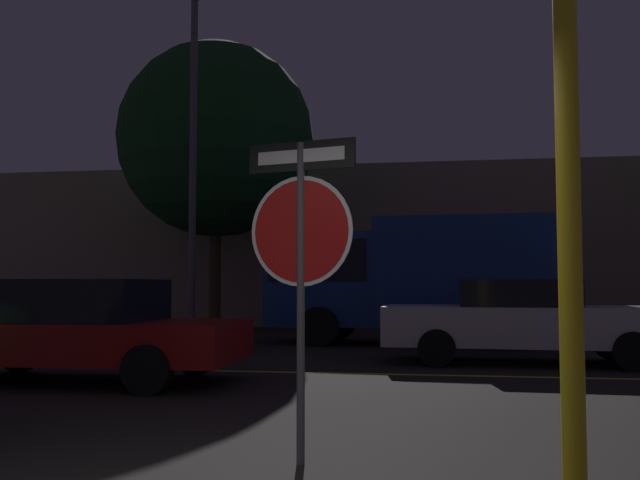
% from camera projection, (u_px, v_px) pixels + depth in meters
% --- Properties ---
extents(road_center_stripe, '(38.20, 0.12, 0.01)m').
position_uv_depth(road_center_stripe, '(360.00, 374.00, 10.42)').
color(road_center_stripe, gold).
rests_on(road_center_stripe, ground_plane).
extents(stop_sign, '(0.84, 0.23, 2.37)m').
position_uv_depth(stop_sign, '(301.00, 234.00, 5.28)').
color(stop_sign, '#4C4C51').
rests_on(stop_sign, ground_plane).
extents(yellow_pole_right, '(0.11, 0.11, 3.04)m').
position_uv_depth(yellow_pole_right, '(570.00, 238.00, 3.30)').
color(yellow_pole_right, yellow).
rests_on(yellow_pole_right, ground_plane).
extents(passing_car_2, '(4.53, 2.12, 1.38)m').
position_uv_depth(passing_car_2, '(79.00, 331.00, 9.55)').
color(passing_car_2, maroon).
rests_on(passing_car_2, ground_plane).
extents(passing_car_3, '(4.85, 1.93, 1.39)m').
position_uv_depth(passing_car_3, '(526.00, 321.00, 11.80)').
color(passing_car_3, silver).
rests_on(passing_car_3, ground_plane).
extents(delivery_truck, '(6.42, 2.59, 2.74)m').
position_uv_depth(delivery_truck, '(408.00, 274.00, 15.70)').
color(delivery_truck, navy).
rests_on(delivery_truck, ground_plane).
extents(street_lamp, '(0.39, 0.39, 8.17)m').
position_uv_depth(street_lamp, '(193.00, 128.00, 16.05)').
color(street_lamp, '#4C4C51').
rests_on(street_lamp, ground_plane).
extents(tree_1, '(5.50, 5.50, 8.14)m').
position_uv_depth(tree_1, '(216.00, 140.00, 20.07)').
color(tree_1, '#422D1E').
rests_on(tree_1, ground_plane).
extents(building_backdrop, '(33.33, 4.18, 5.00)m').
position_uv_depth(building_backdrop, '(363.00, 249.00, 23.61)').
color(building_backdrop, '#7A6B5B').
rests_on(building_backdrop, ground_plane).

